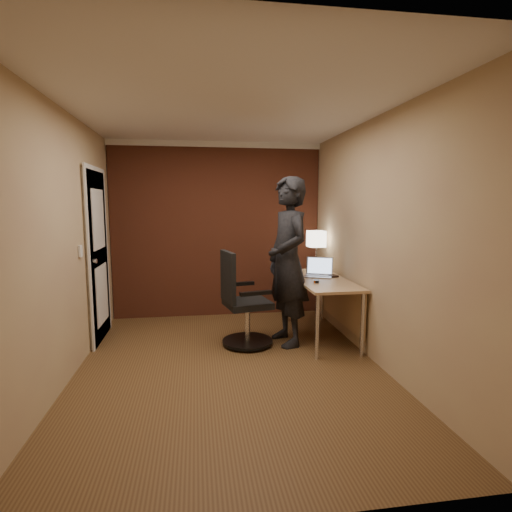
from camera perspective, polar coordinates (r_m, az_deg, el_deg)
name	(u,v)px	position (r m, az deg, el deg)	size (l,w,h in m)	color
room	(199,224)	(5.38, -8.20, 4.59)	(4.00, 4.00, 4.00)	brown
desk	(326,289)	(4.96, 10.01, -4.61)	(0.60, 1.50, 0.73)	tan
desk_lamp	(316,239)	(5.53, 8.60, 2.36)	(0.22, 0.22, 0.54)	silver
laptop	(319,271)	(5.06, 8.96, -2.14)	(0.41, 0.37, 0.23)	silver
mouse	(316,281)	(4.65, 8.63, -3.58)	(0.06, 0.10, 0.03)	black
wallet	(333,276)	(5.05, 10.99, -2.82)	(0.09, 0.11, 0.02)	black
office_chair	(242,305)	(4.60, -2.05, -7.05)	(0.59, 0.66, 1.08)	black
person	(288,262)	(4.61, 4.55, -0.79)	(0.71, 0.46, 1.94)	black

